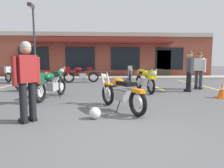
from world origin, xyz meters
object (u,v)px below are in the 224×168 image
Objects in this scene: motorcycle_red_sportbike at (79,74)px; person_in_black_shirt at (199,68)px; motorcycle_silver_naked at (146,79)px; parking_lot_lamp_post at (33,32)px; motorcycle_black_cruiser at (14,74)px; motorcycle_blue_standard at (50,84)px; motorcycle_orange_scrambler at (130,73)px; traffic_cone at (222,91)px; motorcycle_green_cafe_racer at (41,80)px; helmet_on_pavement at (95,113)px; motorcycle_foreground_classic at (121,92)px; person_in_shorts_foreground at (27,77)px; person_by_back_row at (189,69)px.

person_in_black_shirt reaches higher than motorcycle_red_sportbike.
motorcycle_silver_naked is 8.17m from parking_lot_lamp_post.
person_in_black_shirt is at bearing -29.15° from motorcycle_red_sportbike.
motorcycle_blue_standard is at bearing -57.73° from motorcycle_black_cruiser.
motorcycle_red_sportbike is 1.00× the size of motorcycle_orange_scrambler.
motorcycle_black_cruiser reaches higher than traffic_cone.
motorcycle_blue_standard is at bearing -69.27° from parking_lot_lamp_post.
motorcycle_red_sportbike is 0.45× the size of parking_lot_lamp_post.
motorcycle_green_cafe_racer is 5.23m from helmet_on_pavement.
motorcycle_blue_standard is at bearing -95.36° from motorcycle_red_sportbike.
traffic_cone is (3.67, 1.48, -0.20)m from motorcycle_foreground_classic.
motorcycle_black_cruiser is 8.43m from person_in_shorts_foreground.
motorcycle_red_sportbike is at bearing -21.64° from parking_lot_lamp_post.
motorcycle_red_sportbike is at bearing 65.51° from motorcycle_green_cafe_racer.
motorcycle_foreground_classic is 9.60m from parking_lot_lamp_post.
motorcycle_foreground_classic and motorcycle_silver_naked have the same top height.
traffic_cone is (5.88, -0.16, -0.27)m from motorcycle_blue_standard.
motorcycle_silver_naked is 3.83m from motorcycle_blue_standard.
person_in_shorts_foreground is (-5.98, -4.66, 0.00)m from person_in_black_shirt.
motorcycle_blue_standard is at bearing -67.72° from motorcycle_green_cafe_racer.
person_in_shorts_foreground reaches higher than motorcycle_red_sportbike.
motorcycle_red_sportbike and motorcycle_green_cafe_racer have the same top height.
motorcycle_red_sportbike is 1.25× the size of person_in_black_shirt.
traffic_cone is at bearing -33.80° from motorcycle_silver_naked.
motorcycle_foreground_classic is 3.97m from traffic_cone.
motorcycle_red_sportbike is 7.73m from helmet_on_pavement.
traffic_cone is (0.50, -1.51, -0.69)m from person_by_back_row.
motorcycle_black_cruiser is 1.05× the size of person_in_shorts_foreground.
motorcycle_red_sportbike is 3.18m from motorcycle_orange_scrambler.
helmet_on_pavement is (1.55, -2.43, -0.40)m from motorcycle_blue_standard.
motorcycle_blue_standard is 6.50m from person_in_black_shirt.
parking_lot_lamp_post is at bearing 158.36° from motorcycle_red_sportbike.
person_in_shorts_foreground reaches higher than motorcycle_orange_scrambler.
parking_lot_lamp_post is at bearing 119.98° from motorcycle_foreground_classic.
motorcycle_green_cafe_racer is at bearing 102.53° from person_in_shorts_foreground.
parking_lot_lamp_post is at bearing 114.25° from helmet_on_pavement.
helmet_on_pavement is (-2.05, -8.30, -0.40)m from motorcycle_orange_scrambler.
parking_lot_lamp_post reaches higher than motorcycle_foreground_classic.
motorcycle_black_cruiser is at bearing 122.37° from helmet_on_pavement.
person_by_back_row is at bearing -7.53° from motorcycle_green_cafe_racer.
motorcycle_red_sportbike and motorcycle_blue_standard have the same top height.
motorcycle_blue_standard is at bearing -121.52° from motorcycle_orange_scrambler.
parking_lot_lamp_post reaches higher than motorcycle_blue_standard.
motorcycle_red_sportbike is 3.72m from motorcycle_black_cruiser.
motorcycle_green_cafe_racer is at bearing 160.95° from traffic_cone.
motorcycle_red_sportbike is at bearing 104.07° from motorcycle_foreground_classic.
motorcycle_foreground_classic reaches higher than helmet_on_pavement.
person_by_back_row is (1.77, -4.52, 0.42)m from motorcycle_orange_scrambler.
motorcycle_black_cruiser is 9.40m from person_by_back_row.
motorcycle_orange_scrambler is (6.83, 0.76, 0.00)m from motorcycle_black_cruiser.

